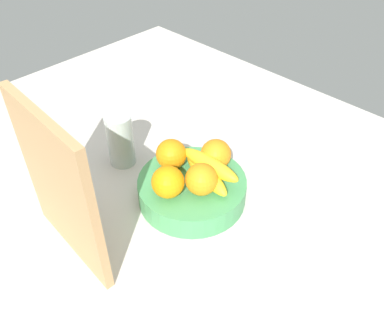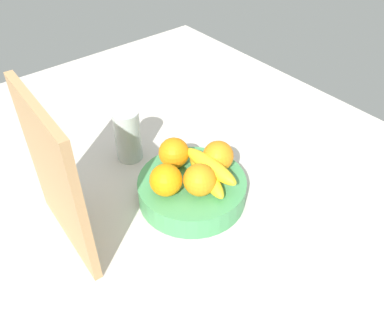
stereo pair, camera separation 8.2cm
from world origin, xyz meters
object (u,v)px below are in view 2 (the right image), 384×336
at_px(fruit_bowl, 192,189).
at_px(cutting_board, 55,179).
at_px(banana_bunch, 208,171).
at_px(orange_center, 218,156).
at_px(orange_back_left, 174,153).
at_px(orange_front_left, 166,180).
at_px(orange_front_right, 199,181).
at_px(thermos_tumbler, 128,136).

bearing_deg(fruit_bowl, cutting_board, 75.21).
distance_m(banana_bunch, cutting_board, 0.35).
height_order(orange_center, orange_back_left, same).
distance_m(orange_back_left, cutting_board, 0.31).
bearing_deg(banana_bunch, orange_front_left, 73.40).
relative_size(fruit_bowl, orange_front_right, 3.48).
xyz_separation_m(banana_bunch, cutting_board, (0.10, 0.32, 0.09)).
distance_m(fruit_bowl, cutting_board, 0.34).
height_order(orange_front_left, orange_back_left, same).
bearing_deg(orange_back_left, orange_front_left, 132.24).
distance_m(orange_center, banana_bunch, 0.05).
height_order(fruit_bowl, banana_bunch, banana_bunch).
xyz_separation_m(cutting_board, thermos_tumbler, (0.16, -0.26, -0.11)).
bearing_deg(orange_front_right, thermos_tumbler, 3.30).
height_order(banana_bunch, thermos_tumbler, thermos_tumbler).
relative_size(fruit_bowl, orange_center, 3.48).
xyz_separation_m(fruit_bowl, orange_center, (-0.00, -0.08, 0.07)).
relative_size(banana_bunch, cutting_board, 0.48).
xyz_separation_m(orange_front_left, cutting_board, (0.07, 0.22, 0.08)).
bearing_deg(fruit_bowl, thermos_tumbler, 7.46).
bearing_deg(orange_center, thermos_tumbler, 24.49).
xyz_separation_m(fruit_bowl, orange_front_left, (0.01, 0.07, 0.07)).
relative_size(orange_front_left, orange_front_right, 1.00).
distance_m(fruit_bowl, thermos_tumbler, 0.24).
xyz_separation_m(orange_back_left, thermos_tumbler, (0.16, 0.03, -0.02)).
bearing_deg(cutting_board, thermos_tumbler, -54.89).
bearing_deg(banana_bunch, cutting_board, 72.57).
distance_m(orange_front_left, orange_front_right, 0.08).
xyz_separation_m(orange_front_right, orange_back_left, (0.12, -0.02, 0.00)).
bearing_deg(orange_back_left, banana_bunch, -164.40).
xyz_separation_m(orange_front_left, orange_center, (-0.01, -0.15, 0.00)).
distance_m(orange_front_right, banana_bunch, 0.05).
xyz_separation_m(banana_bunch, thermos_tumbler, (0.26, 0.06, -0.02)).
xyz_separation_m(orange_center, banana_bunch, (-0.02, 0.05, -0.01)).
relative_size(fruit_bowl, thermos_tumbler, 1.79).
relative_size(orange_front_left, orange_center, 1.00).
bearing_deg(banana_bunch, fruit_bowl, 51.39).
height_order(banana_bunch, cutting_board, cutting_board).
distance_m(fruit_bowl, orange_back_left, 0.10).
height_order(orange_back_left, cutting_board, cutting_board).
distance_m(fruit_bowl, banana_bunch, 0.07).
distance_m(orange_front_left, banana_bunch, 0.11).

